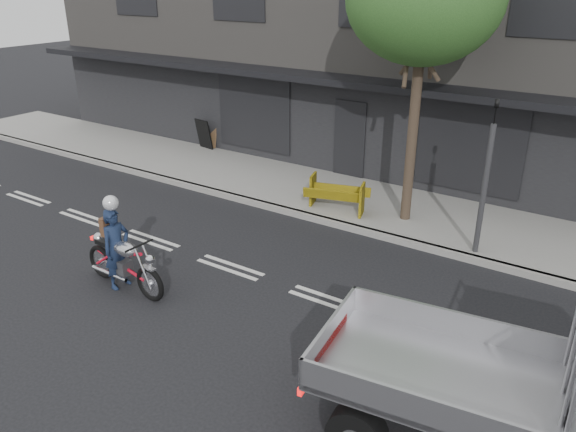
{
  "coord_description": "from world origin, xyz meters",
  "views": [
    {
      "loc": [
        6.84,
        -8.1,
        5.78
      ],
      "look_at": [
        1.15,
        0.5,
        1.29
      ],
      "focal_mm": 35.0,
      "sensor_mm": 36.0,
      "label": 1
    }
  ],
  "objects_px": {
    "construction_barrier": "(332,196)",
    "sandwich_board": "(204,134)",
    "motorcycle": "(124,262)",
    "rider": "(117,249)",
    "traffic_light_pole": "(484,187)"
  },
  "relations": [
    {
      "from": "construction_barrier",
      "to": "sandwich_board",
      "type": "bearing_deg",
      "value": 159.15
    },
    {
      "from": "motorcycle",
      "to": "construction_barrier",
      "type": "height_order",
      "value": "motorcycle"
    },
    {
      "from": "rider",
      "to": "motorcycle",
      "type": "bearing_deg",
      "value": -86.98
    },
    {
      "from": "construction_barrier",
      "to": "sandwich_board",
      "type": "distance_m",
      "value": 6.92
    },
    {
      "from": "rider",
      "to": "sandwich_board",
      "type": "relative_size",
      "value": 1.6
    },
    {
      "from": "rider",
      "to": "sandwich_board",
      "type": "bearing_deg",
      "value": 33.76
    },
    {
      "from": "motorcycle",
      "to": "sandwich_board",
      "type": "relative_size",
      "value": 2.14
    },
    {
      "from": "traffic_light_pole",
      "to": "motorcycle",
      "type": "distance_m",
      "value": 7.53
    },
    {
      "from": "motorcycle",
      "to": "rider",
      "type": "bearing_deg",
      "value": -176.98
    },
    {
      "from": "traffic_light_pole",
      "to": "construction_barrier",
      "type": "bearing_deg",
      "value": 177.12
    },
    {
      "from": "traffic_light_pole",
      "to": "sandwich_board",
      "type": "xyz_separation_m",
      "value": [
        -10.18,
        2.65,
        -0.99
      ]
    },
    {
      "from": "traffic_light_pole",
      "to": "rider",
      "type": "bearing_deg",
      "value": -137.21
    },
    {
      "from": "motorcycle",
      "to": "rider",
      "type": "xyz_separation_m",
      "value": [
        -0.15,
        0.0,
        0.24
      ]
    },
    {
      "from": "traffic_light_pole",
      "to": "motorcycle",
      "type": "bearing_deg",
      "value": -136.42
    },
    {
      "from": "motorcycle",
      "to": "sandwich_board",
      "type": "distance_m",
      "value": 9.14
    }
  ]
}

